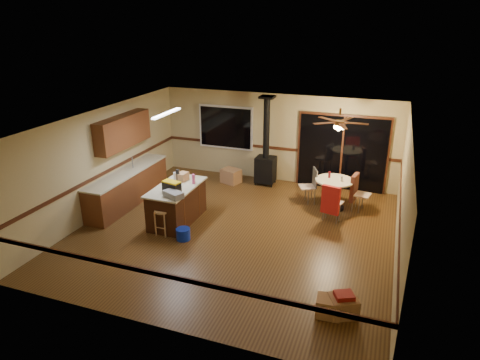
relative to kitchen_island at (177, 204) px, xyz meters
The scene contains 35 objects.
floor 1.57m from the kitchen_island, ahead, with size 7.00×7.00×0.00m, color #4D3115.
ceiling 2.62m from the kitchen_island, ahead, with size 7.00×7.00×0.00m, color silver.
wall_back 3.90m from the kitchen_island, 66.80° to the left, with size 7.00×7.00×0.00m, color tan.
wall_front 3.90m from the kitchen_island, 66.80° to the right, with size 7.00×7.00×0.00m, color tan.
wall_left 2.17m from the kitchen_island, behind, with size 7.00×7.00×0.00m, color tan.
wall_right 5.07m from the kitchen_island, ahead, with size 7.00×7.00×0.00m, color tan.
chair_rail 1.60m from the kitchen_island, ahead, with size 7.00×7.00×0.08m, color #401E10, non-canonical shape.
window 3.61m from the kitchen_island, 91.66° to the left, with size 1.72×0.10×1.32m, color black.
sliding_door 4.88m from the kitchen_island, 45.42° to the left, with size 2.52×0.10×2.10m, color black.
lower_cabinets 1.77m from the kitchen_island, 163.61° to the left, with size 0.60×3.00×0.86m, color brown.
countertop 1.82m from the kitchen_island, 163.61° to the left, with size 0.64×3.04×0.04m, color #BDB492.
upper_cabinets 2.43m from the kitchen_island, 159.02° to the left, with size 0.35×2.00×0.80m, color brown.
kitchen_island is the anchor object (origin of this frame).
wood_stove 3.33m from the kitchen_island, 66.91° to the left, with size 0.55×0.50×2.52m.
ceiling_fan 4.35m from the kitchen_island, 30.72° to the left, with size 0.24×0.24×0.55m.
fluorescent_strip 2.15m from the kitchen_island, 135.00° to the left, with size 0.10×1.20×0.04m, color white.
toolbox_grey 0.83m from the kitchen_island, 66.95° to the right, with size 0.46×0.25×0.14m, color slate.
toolbox_black 0.65m from the kitchen_island, 77.80° to the right, with size 0.41×0.22×0.23m, color black.
toolbox_yellow_lid 0.77m from the kitchen_island, 77.80° to the right, with size 0.41×0.22×0.03m, color gold.
box_on_island 0.68m from the kitchen_island, 94.41° to the left, with size 0.21×0.29×0.19m, color #9B6C45.
bottle_dark 0.68m from the kitchen_island, 109.19° to the left, with size 0.08×0.08×0.30m, color black.
bottle_pink 0.71m from the kitchen_island, 42.71° to the left, with size 0.08×0.08×0.24m, color #D84C8C.
bottle_white 0.71m from the kitchen_island, 121.46° to the left, with size 0.06×0.06×0.18m, color white.
bar_stool 0.75m from the kitchen_island, 88.88° to the right, with size 0.33×0.33×0.61m, color tan.
blue_bucket 1.01m from the kitchen_island, 55.04° to the right, with size 0.32×0.32×0.26m, color #0D29C2.
dining_table 3.98m from the kitchen_island, 30.72° to the left, with size 0.97×0.97×0.78m.
glass_red 3.93m from the kitchen_island, 33.11° to the left, with size 0.06×0.06×0.16m, color #590C14.
glass_cream 4.13m from the kitchen_island, 28.84° to the left, with size 0.06×0.06×0.14m, color beige.
chair_left 3.56m from the kitchen_island, 37.70° to the left, with size 0.54×0.53×0.51m.
chair_near 3.67m from the kitchen_island, 18.37° to the left, with size 0.51×0.54×0.70m.
chair_right 4.48m from the kitchen_island, 28.22° to the left, with size 0.53×0.49×0.70m.
box_under_window 2.83m from the kitchen_island, 83.71° to the left, with size 0.52×0.42×0.42m, color #9B6C45.
box_corner_a 4.76m from the kitchen_island, 27.40° to the right, with size 0.45×0.38×0.34m, color #9B6C45.
box_corner_b 4.61m from the kitchen_island, 29.71° to the right, with size 0.40×0.34×0.33m, color #9B6C45.
box_small_red 4.75m from the kitchen_island, 27.40° to the right, with size 0.30×0.25×0.08m, color maroon.
Camera 1 is at (3.10, -8.27, 4.69)m, focal length 32.00 mm.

